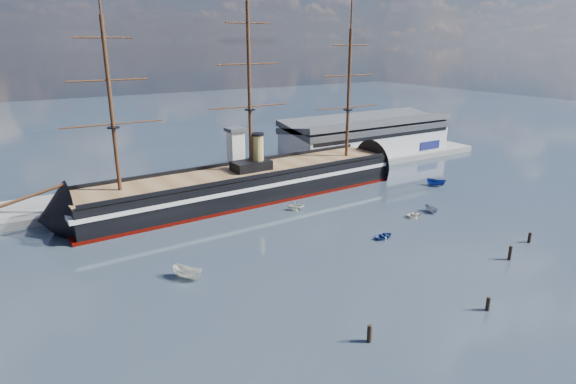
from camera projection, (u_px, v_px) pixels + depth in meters
ground at (287, 221)px, 113.29m from camera, size 600.00×600.00×0.00m
quay at (253, 179)px, 147.52m from camera, size 180.00×18.00×2.00m
warehouse at (366, 136)px, 172.43m from camera, size 63.00×21.00×11.60m
quay_tower at (236, 153)px, 138.65m from camera, size 5.00×5.00×15.00m
warship at (239, 186)px, 127.01m from camera, size 113.17×19.57×53.94m
motorboat_a at (188, 279)px, 85.79m from camera, size 7.60×5.97×2.90m
motorboat_b at (384, 238)px, 103.57m from camera, size 1.47×3.07×1.38m
motorboat_c at (431, 212)px, 119.14m from camera, size 5.11×2.31×1.98m
motorboat_d at (296, 210)px, 120.71m from camera, size 6.23×7.37×2.52m
motorboat_e at (415, 216)px, 116.35m from camera, size 1.36×3.02×1.38m
motorboat_f at (436, 186)px, 140.90m from camera, size 6.85×5.22×2.60m
piling_near_left at (369, 342)px, 67.80m from camera, size 0.64×0.64×3.39m
piling_near_mid at (487, 310)px, 75.73m from camera, size 0.64×0.64×2.99m
piling_near_right at (509, 260)px, 93.25m from camera, size 0.64×0.64×3.61m
piling_far_right at (529, 242)px, 101.29m from camera, size 0.64×0.64×2.96m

